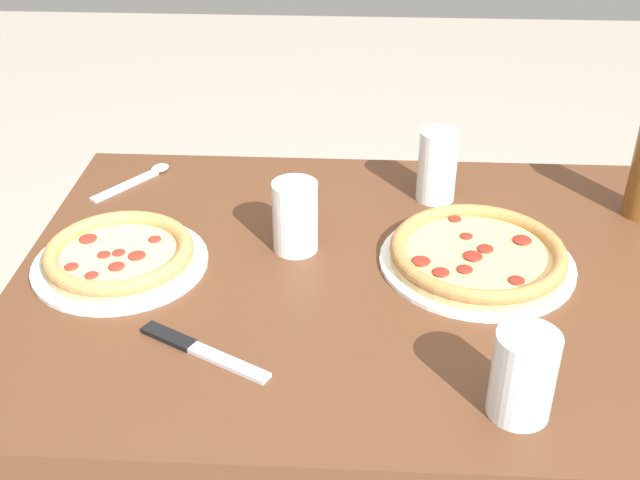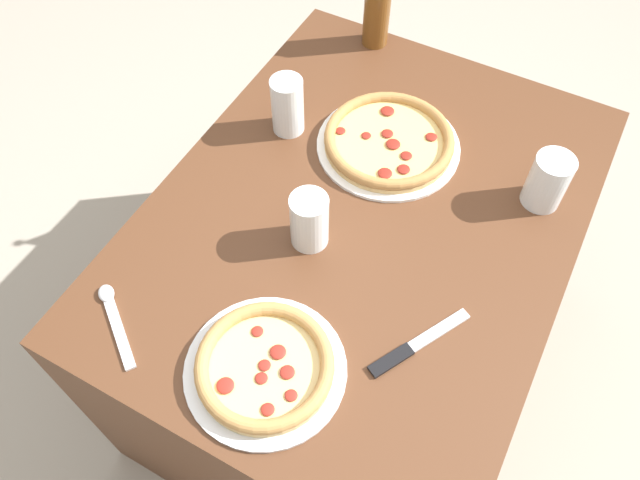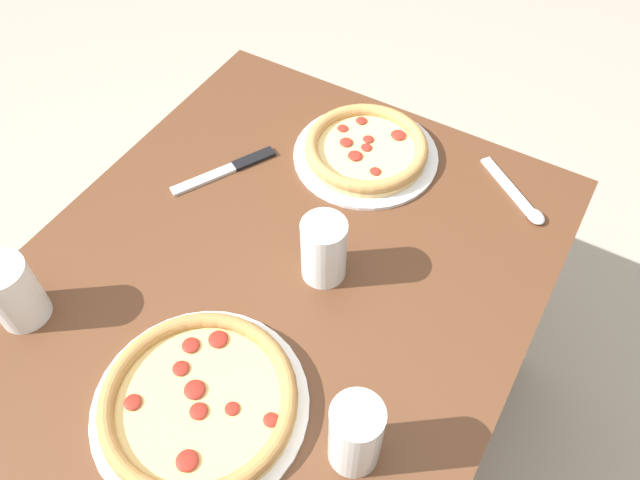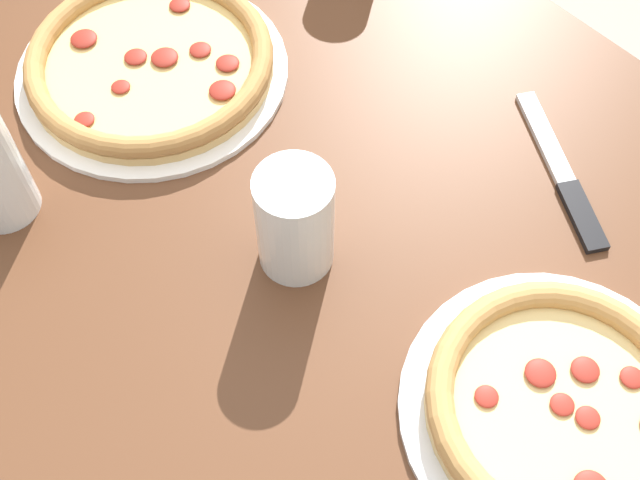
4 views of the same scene
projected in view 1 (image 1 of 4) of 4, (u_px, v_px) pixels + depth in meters
The scene contains 8 objects.
table at pixel (355, 427), 1.54m from camera, with size 1.16×0.87×0.72m.
pizza_veggie at pixel (478, 255), 1.36m from camera, with size 0.33×0.33×0.04m.
pizza_pepperoni at pixel (119, 256), 1.35m from camera, with size 0.30×0.30×0.04m.
glass_lemonade at pixel (295, 218), 1.38m from camera, with size 0.08×0.08×0.13m.
glass_red_wine at pixel (437, 169), 1.54m from camera, with size 0.07×0.07×0.14m.
glass_water at pixel (523, 376), 1.03m from camera, with size 0.08×0.08×0.13m.
knife at pixel (198, 349), 1.17m from camera, with size 0.21×0.13×0.01m.
spoon at pixel (142, 177), 1.63m from camera, with size 0.13×0.17×0.01m.
Camera 1 is at (0.01, 1.12, 1.47)m, focal length 45.00 mm.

